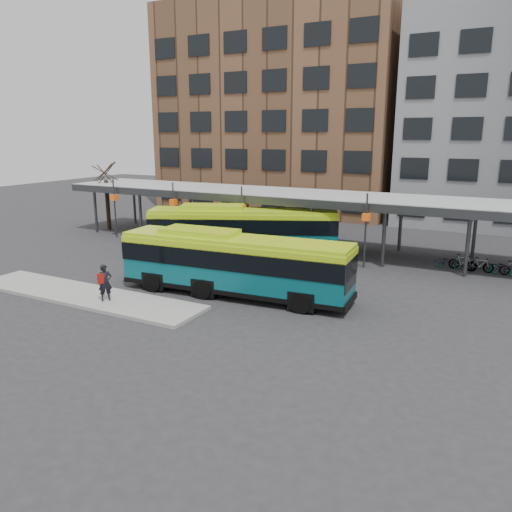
{
  "coord_description": "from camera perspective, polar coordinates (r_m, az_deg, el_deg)",
  "views": [
    {
      "loc": [
        14.24,
        -21.09,
        8.48
      ],
      "look_at": [
        1.77,
        2.78,
        1.8
      ],
      "focal_mm": 35.0,
      "sensor_mm": 36.0,
      "label": 1
    }
  ],
  "objects": [
    {
      "name": "bus_rear",
      "position": [
        35.08,
        -1.54,
        3.06
      ],
      "size": [
        13.03,
        7.79,
        3.59
      ],
      "rotation": [
        0.0,
        0.0,
        0.42
      ],
      "color": "#08535B",
      "rests_on": "ground"
    },
    {
      "name": "bus_front",
      "position": [
        26.41,
        -2.58,
        -0.75
      ],
      "size": [
        12.67,
        3.54,
        3.45
      ],
      "rotation": [
        0.0,
        0.0,
        0.07
      ],
      "color": "#08535B",
      "rests_on": "ground"
    },
    {
      "name": "boarding_island",
      "position": [
        28.06,
        -19.01,
        -4.26
      ],
      "size": [
        14.0,
        3.0,
        0.18
      ],
      "primitive_type": "cube",
      "color": "gray",
      "rests_on": "ground"
    },
    {
      "name": "tree",
      "position": [
        46.59,
        -16.6,
        5.9
      ],
      "size": [
        1.64,
        1.64,
        5.6
      ],
      "color": "black",
      "rests_on": "ground"
    },
    {
      "name": "canopy",
      "position": [
        37.13,
        4.76,
        6.81
      ],
      "size": [
        40.0,
        6.53,
        4.8
      ],
      "color": "#999B9E",
      "rests_on": "ground"
    },
    {
      "name": "building_brick",
      "position": [
        58.42,
        3.18,
        16.38
      ],
      "size": [
        26.0,
        14.0,
        22.0
      ],
      "primitive_type": "cube",
      "color": "brown",
      "rests_on": "ground"
    },
    {
      "name": "ground",
      "position": [
        26.82,
        -6.12,
        -4.58
      ],
      "size": [
        120.0,
        120.0,
        0.0
      ],
      "primitive_type": "plane",
      "color": "#28282B",
      "rests_on": "ground"
    },
    {
      "name": "bike_rack",
      "position": [
        34.07,
        24.35,
        -0.94
      ],
      "size": [
        5.33,
        1.2,
        1.0
      ],
      "color": "slate",
      "rests_on": "ground"
    },
    {
      "name": "pedestrian",
      "position": [
        26.3,
        -16.89,
        -2.91
      ],
      "size": [
        0.76,
        0.82,
        1.88
      ],
      "rotation": [
        0.0,
        0.0,
        0.97
      ],
      "color": "black",
      "rests_on": "boarding_island"
    }
  ]
}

